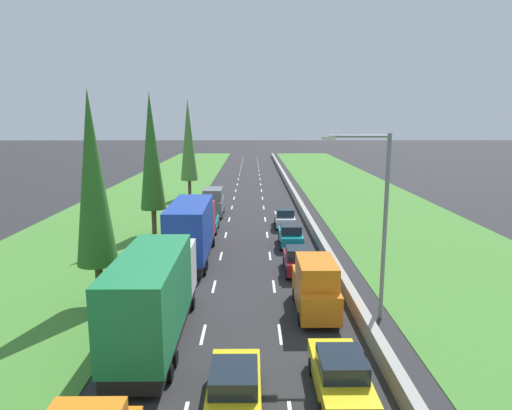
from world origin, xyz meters
TOP-DOWN VIEW (x-y plane):
  - ground_plane at (0.00, 60.00)m, footprint 300.00×300.00m
  - grass_verge_left at (-12.65, 60.00)m, footprint 14.00×140.00m
  - grass_verge_right at (14.35, 60.00)m, footprint 14.00×140.00m
  - median_barrier at (5.70, 60.00)m, footprint 0.44×120.00m
  - lane_markings at (0.00, 60.00)m, footprint 3.64×116.00m
  - yellow_sedan_right_lane at (3.58, 16.28)m, footprint 1.82×4.50m
  - orange_van_right_lane at (3.65, 23.33)m, footprint 1.96×4.90m
  - green_box_truck_left_lane at (-3.72, 20.34)m, footprint 2.46×9.40m
  - blue_box_truck_left_lane at (-3.63, 32.09)m, footprint 2.46×9.40m
  - yellow_sedan_centre_lane at (-0.12, 15.46)m, footprint 1.82×4.50m
  - maroon_hatchback_right_lane at (3.40, 29.40)m, footprint 1.74×3.90m
  - teal_hatchback_left_lane at (-3.36, 40.31)m, footprint 1.74×3.90m
  - teal_hatchback_right_lane at (3.42, 35.57)m, footprint 1.74×3.90m
  - white_hatchback_right_lane at (3.41, 41.81)m, footprint 1.74×3.90m
  - grey_van_left_lane at (-3.41, 46.71)m, footprint 1.96×4.90m
  - poplar_tree_second at (-7.56, 24.64)m, footprint 2.08×2.08m
  - poplar_tree_third at (-7.80, 39.36)m, footprint 2.09×2.09m
  - poplar_tree_fourth at (-7.25, 57.54)m, footprint 2.10×2.10m
  - street_light_mast at (6.44, 22.74)m, footprint 3.20×0.28m

SIDE VIEW (x-z plane):
  - ground_plane at x=0.00m, z-range 0.00..0.00m
  - lane_markings at x=0.00m, z-range 0.00..0.01m
  - grass_verge_left at x=-12.65m, z-range 0.00..0.04m
  - grass_verge_right at x=14.35m, z-range 0.00..0.04m
  - median_barrier at x=5.70m, z-range 0.00..0.85m
  - yellow_sedan_right_lane at x=3.58m, z-range -0.01..1.63m
  - yellow_sedan_centre_lane at x=-0.12m, z-range -0.01..1.63m
  - maroon_hatchback_right_lane at x=3.40m, z-range -0.02..1.70m
  - teal_hatchback_left_lane at x=-3.36m, z-range -0.02..1.70m
  - teal_hatchback_right_lane at x=3.42m, z-range -0.02..1.70m
  - white_hatchback_right_lane at x=3.41m, z-range -0.02..1.70m
  - orange_van_right_lane at x=3.65m, z-range -0.01..2.81m
  - grey_van_left_lane at x=-3.41m, z-range -0.01..2.81m
  - green_box_truck_left_lane at x=-3.72m, z-range 0.09..4.27m
  - blue_box_truck_left_lane at x=-3.63m, z-range 0.09..4.27m
  - street_light_mast at x=6.44m, z-range 0.73..9.73m
  - poplar_tree_second at x=-7.56m, z-range 1.05..12.19m
  - poplar_tree_third at x=-7.80m, z-range 1.05..12.85m
  - poplar_tree_fourth at x=-7.25m, z-range 1.05..13.03m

